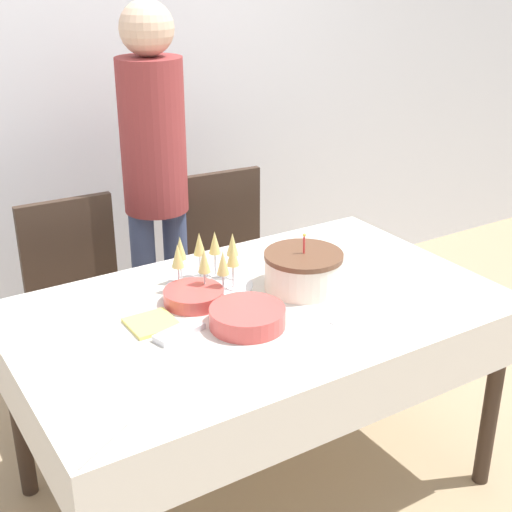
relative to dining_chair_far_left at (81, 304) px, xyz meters
The scene contains 13 objects.
ground_plane 1.04m from the dining_chair_far_left, 66.43° to the right, with size 12.00×12.00×0.00m, color tan.
wall_back 1.13m from the dining_chair_far_left, 61.91° to the left, with size 8.00×0.05×2.70m.
dining_table 0.91m from the dining_chair_far_left, 66.43° to the right, with size 1.65×1.01×0.78m.
dining_chair_far_left is the anchor object (origin of this frame).
dining_chair_far_right 0.73m from the dining_chair_far_left, ahead, with size 0.45×0.45×0.95m.
birthday_cake 1.03m from the dining_chair_far_left, 54.70° to the right, with size 0.28×0.28×0.21m.
champagne_tray 0.76m from the dining_chair_far_left, 64.83° to the right, with size 0.31×0.31×0.18m.
plate_stack_main 1.01m from the dining_chair_far_left, 74.89° to the right, with size 0.25×0.25×0.06m.
plate_stack_dessert 0.78m from the dining_chair_far_left, 75.39° to the right, with size 0.21×0.21×0.05m.
cake_knife 1.24m from the dining_chair_far_left, 58.49° to the right, with size 0.29×0.09×0.00m.
fork_pile 0.91m from the dining_chair_far_left, 87.33° to the right, with size 0.18×0.10×0.02m.
napkin_pile 0.81m from the dining_chair_far_left, 90.38° to the right, with size 0.15×0.15×0.01m.
person_standing 0.68m from the dining_chair_far_left, 14.07° to the left, with size 0.28×0.28×1.71m.
Camera 1 is at (-1.15, -1.83, 1.89)m, focal length 50.00 mm.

